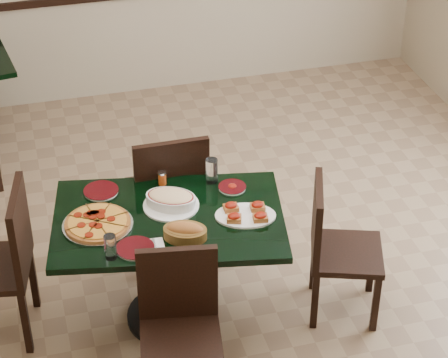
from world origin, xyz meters
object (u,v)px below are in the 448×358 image
object	(u,v)px
pepperoni_pizza	(98,223)
main_table	(170,243)
chair_far	(169,192)
lasagna_casserole	(171,200)
chair_left	(3,257)
bread_basket	(185,232)
chair_near	(180,321)
chair_right	(334,243)
bruschetta_platter	(245,213)

from	to	relation	value
pepperoni_pizza	main_table	bearing A→B (deg)	-3.44
chair_far	lasagna_casserole	distance (m)	0.50
chair_far	chair_left	world-z (taller)	chair_far
main_table	chair_left	distance (m)	0.94
lasagna_casserole	pepperoni_pizza	bearing A→B (deg)	-142.16
main_table	chair_left	xyz separation A→B (m)	(-0.92, 0.15, -0.02)
pepperoni_pizza	lasagna_casserole	distance (m)	0.44
chair_left	bread_basket	size ratio (longest dim) A/B	3.42
lasagna_casserole	chair_near	bearing A→B (deg)	-71.21
main_table	chair_far	bearing A→B (deg)	88.88
main_table	chair_right	distance (m)	0.96
chair_left	bruschetta_platter	size ratio (longest dim) A/B	2.48
chair_near	bruschetta_platter	world-z (taller)	chair_near
chair_far	chair_right	bearing A→B (deg)	140.43
chair_left	main_table	bearing A→B (deg)	91.79
chair_near	bruschetta_platter	distance (m)	0.73
bread_basket	chair_far	bearing A→B (deg)	108.05
main_table	pepperoni_pizza	bearing A→B (deg)	-172.71
chair_left	lasagna_casserole	size ratio (longest dim) A/B	2.83
chair_right	bread_basket	xyz separation A→B (m)	(-0.89, -0.04, 0.30)
main_table	bread_basket	distance (m)	0.31
chair_near	chair_left	world-z (taller)	chair_left
chair_left	pepperoni_pizza	world-z (taller)	chair_left
lasagna_casserole	bread_basket	size ratio (longest dim) A/B	1.21
chair_left	bread_basket	distance (m)	1.06
chair_far	chair_left	bearing A→B (deg)	20.00
chair_far	chair_near	size ratio (longest dim) A/B	1.09
main_table	chair_near	xyz separation A→B (m)	(-0.07, -0.58, -0.07)
lasagna_casserole	chair_right	bearing A→B (deg)	11.97
chair_right	chair_left	distance (m)	1.89
chair_right	lasagna_casserole	size ratio (longest dim) A/B	2.59
chair_far	bread_basket	world-z (taller)	chair_far
chair_near	pepperoni_pizza	world-z (taller)	chair_near
chair_right	bread_basket	bearing A→B (deg)	112.10
main_table	chair_near	world-z (taller)	chair_near
chair_far	chair_near	xyz separation A→B (m)	(-0.18, -1.10, -0.05)
chair_near	chair_right	bearing A→B (deg)	31.59
chair_right	lasagna_casserole	xyz separation A→B (m)	(-0.90, 0.26, 0.30)
bread_basket	bruschetta_platter	xyz separation A→B (m)	(0.37, 0.10, -0.02)
chair_far	bread_basket	distance (m)	0.77
main_table	bread_basket	world-z (taller)	bread_basket
chair_far	chair_right	xyz separation A→B (m)	(0.83, -0.69, -0.06)
bread_basket	main_table	bearing A→B (deg)	126.01
chair_left	chair_right	bearing A→B (deg)	91.41
chair_right	lasagna_casserole	bearing A→B (deg)	93.17
chair_right	chair_left	bearing A→B (deg)	99.79
main_table	chair_left	size ratio (longest dim) A/B	1.46
bruschetta_platter	chair_right	bearing A→B (deg)	8.72
chair_far	lasagna_casserole	size ratio (longest dim) A/B	2.87
pepperoni_pizza	lasagna_casserole	xyz separation A→B (m)	(0.43, 0.07, 0.03)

